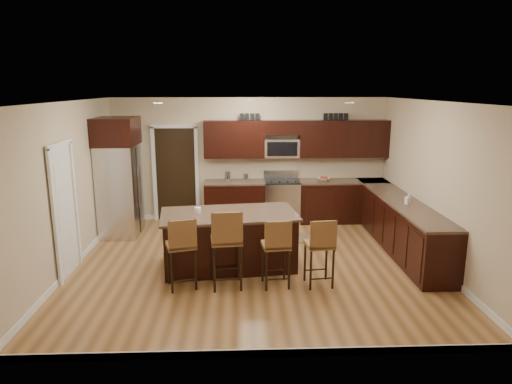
{
  "coord_description": "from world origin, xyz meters",
  "views": [
    {
      "loc": [
        -0.26,
        -7.24,
        2.93
      ],
      "look_at": [
        0.04,
        0.4,
        1.15
      ],
      "focal_mm": 32.0,
      "sensor_mm": 36.0,
      "label": 1
    }
  ],
  "objects_px": {
    "stool_right": "(277,245)",
    "stool_extra": "(321,245)",
    "stool_left": "(182,245)",
    "stool_mid": "(227,240)",
    "island": "(229,242)",
    "range": "(282,201)",
    "refrigerator": "(119,176)"
  },
  "relations": [
    {
      "from": "range",
      "to": "island",
      "type": "height_order",
      "value": "range"
    },
    {
      "from": "stool_right",
      "to": "stool_extra",
      "type": "height_order",
      "value": "same"
    },
    {
      "from": "stool_extra",
      "to": "stool_left",
      "type": "bearing_deg",
      "value": 173.56
    },
    {
      "from": "range",
      "to": "stool_right",
      "type": "height_order",
      "value": "range"
    },
    {
      "from": "island",
      "to": "stool_left",
      "type": "xyz_separation_m",
      "value": [
        -0.67,
        -0.84,
        0.25
      ]
    },
    {
      "from": "stool_right",
      "to": "refrigerator",
      "type": "xyz_separation_m",
      "value": [
        -2.91,
        2.61,
        0.55
      ]
    },
    {
      "from": "refrigerator",
      "to": "stool_mid",
      "type": "bearing_deg",
      "value": -50.21
    },
    {
      "from": "refrigerator",
      "to": "stool_extra",
      "type": "height_order",
      "value": "refrigerator"
    },
    {
      "from": "stool_right",
      "to": "stool_extra",
      "type": "xyz_separation_m",
      "value": [
        0.65,
        0.0,
        0.0
      ]
    },
    {
      "from": "stool_left",
      "to": "stool_mid",
      "type": "relative_size",
      "value": 0.9
    },
    {
      "from": "stool_left",
      "to": "refrigerator",
      "type": "distance_m",
      "value": 3.06
    },
    {
      "from": "refrigerator",
      "to": "island",
      "type": "bearing_deg",
      "value": -38.8
    },
    {
      "from": "range",
      "to": "refrigerator",
      "type": "bearing_deg",
      "value": -166.78
    },
    {
      "from": "island",
      "to": "stool_extra",
      "type": "relative_size",
      "value": 2.19
    },
    {
      "from": "stool_extra",
      "to": "stool_right",
      "type": "bearing_deg",
      "value": 173.57
    },
    {
      "from": "island",
      "to": "stool_mid",
      "type": "relative_size",
      "value": 1.92
    },
    {
      "from": "stool_mid",
      "to": "stool_right",
      "type": "distance_m",
      "value": 0.73
    },
    {
      "from": "stool_left",
      "to": "refrigerator",
      "type": "xyz_separation_m",
      "value": [
        -1.52,
        2.61,
        0.53
      ]
    },
    {
      "from": "stool_left",
      "to": "stool_mid",
      "type": "xyz_separation_m",
      "value": [
        0.66,
        -0.01,
        0.07
      ]
    },
    {
      "from": "stool_left",
      "to": "island",
      "type": "bearing_deg",
      "value": 34.94
    },
    {
      "from": "range",
      "to": "island",
      "type": "bearing_deg",
      "value": -113.5
    },
    {
      "from": "range",
      "to": "island",
      "type": "relative_size",
      "value": 0.48
    },
    {
      "from": "stool_extra",
      "to": "stool_mid",
      "type": "bearing_deg",
      "value": 173.94
    },
    {
      "from": "stool_left",
      "to": "refrigerator",
      "type": "bearing_deg",
      "value": 103.84
    },
    {
      "from": "stool_extra",
      "to": "refrigerator",
      "type": "bearing_deg",
      "value": 137.33
    },
    {
      "from": "refrigerator",
      "to": "stool_right",
      "type": "bearing_deg",
      "value": -41.88
    },
    {
      "from": "stool_mid",
      "to": "range",
      "type": "bearing_deg",
      "value": 66.45
    },
    {
      "from": "stool_right",
      "to": "range",
      "type": "bearing_deg",
      "value": 76.96
    },
    {
      "from": "stool_left",
      "to": "stool_right",
      "type": "relative_size",
      "value": 1.03
    },
    {
      "from": "stool_mid",
      "to": "stool_extra",
      "type": "distance_m",
      "value": 1.38
    },
    {
      "from": "stool_mid",
      "to": "refrigerator",
      "type": "height_order",
      "value": "refrigerator"
    },
    {
      "from": "stool_mid",
      "to": "stool_left",
      "type": "bearing_deg",
      "value": 173.93
    }
  ]
}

